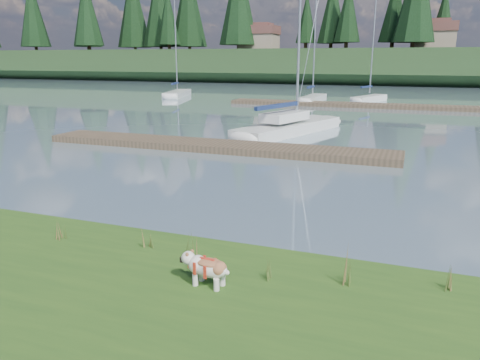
% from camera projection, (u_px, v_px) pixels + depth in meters
% --- Properties ---
extents(ground, '(200.00, 200.00, 0.00)m').
position_uv_depth(ground, '(360.00, 107.00, 38.33)').
color(ground, '#78919F').
rests_on(ground, ground).
extents(ridge, '(200.00, 20.00, 5.00)m').
position_uv_depth(ridge, '(392.00, 67.00, 76.67)').
color(ridge, '#1D3218').
rests_on(ridge, ground).
extents(bulldog, '(0.87, 0.42, 0.51)m').
position_uv_depth(bulldog, '(207.00, 267.00, 7.48)').
color(bulldog, silver).
rests_on(bulldog, bank).
extents(sailboat_main, '(4.50, 9.18, 13.04)m').
position_uv_depth(sailboat_main, '(296.00, 124.00, 25.33)').
color(sailboat_main, silver).
rests_on(sailboat_main, ground).
extents(dock_near, '(16.00, 2.00, 0.30)m').
position_uv_depth(dock_near, '(213.00, 146.00, 20.61)').
color(dock_near, '#4C3D2C').
rests_on(dock_near, ground).
extents(dock_far, '(26.00, 2.20, 0.30)m').
position_uv_depth(dock_far, '(386.00, 106.00, 37.61)').
color(dock_far, '#4C3D2C').
rests_on(dock_far, ground).
extents(sailboat_bg_0, '(3.53, 7.92, 11.32)m').
position_uv_depth(sailboat_bg_0, '(179.00, 93.00, 49.16)').
color(sailboat_bg_0, silver).
rests_on(sailboat_bg_0, ground).
extents(sailboat_bg_1, '(1.51, 6.86, 10.31)m').
position_uv_depth(sailboat_bg_1, '(314.00, 98.00, 43.13)').
color(sailboat_bg_1, silver).
rests_on(sailboat_bg_1, ground).
extents(sailboat_bg_2, '(3.06, 5.88, 9.01)m').
position_uv_depth(sailboat_bg_2, '(372.00, 98.00, 42.98)').
color(sailboat_bg_2, silver).
rests_on(sailboat_bg_2, ground).
extents(weed_0, '(0.17, 0.14, 0.49)m').
position_uv_depth(weed_0, '(147.00, 238.00, 8.99)').
color(weed_0, '#475B23').
rests_on(weed_0, bank).
extents(weed_1, '(0.17, 0.14, 0.47)m').
position_uv_depth(weed_1, '(193.00, 247.00, 8.56)').
color(weed_1, '#475B23').
rests_on(weed_1, bank).
extents(weed_2, '(0.17, 0.14, 0.77)m').
position_uv_depth(weed_2, '(349.00, 266.00, 7.51)').
color(weed_2, '#475B23').
rests_on(weed_2, bank).
extents(weed_3, '(0.17, 0.14, 0.51)m').
position_uv_depth(weed_3, '(62.00, 229.00, 9.42)').
color(weed_3, '#475B23').
rests_on(weed_3, bank).
extents(weed_4, '(0.17, 0.14, 0.40)m').
position_uv_depth(weed_4, '(270.00, 270.00, 7.70)').
color(weed_4, '#475B23').
rests_on(weed_4, bank).
extents(weed_5, '(0.17, 0.14, 0.53)m').
position_uv_depth(weed_5, '(453.00, 277.00, 7.34)').
color(weed_5, '#475B23').
rests_on(weed_5, bank).
extents(mud_lip, '(60.00, 0.50, 0.14)m').
position_uv_depth(mud_lip, '(184.00, 249.00, 9.67)').
color(mud_lip, '#33281C').
rests_on(mud_lip, ground).
extents(conifer_0, '(5.72, 5.72, 14.15)m').
position_uv_depth(conifer_0, '(87.00, 10.00, 87.26)').
color(conifer_0, '#382619').
rests_on(conifer_0, ridge).
extents(conifer_1, '(4.40, 4.40, 11.30)m').
position_uv_depth(conifer_1, '(168.00, 17.00, 86.16)').
color(conifer_1, '#382619').
rests_on(conifer_1, ridge).
extents(conifer_3, '(4.84, 4.84, 12.25)m').
position_uv_depth(conifer_3, '(332.00, 9.00, 76.80)').
color(conifer_3, '#382619').
rests_on(conifer_3, ridge).
extents(house_0, '(6.30, 5.30, 4.65)m').
position_uv_depth(house_0, '(259.00, 37.00, 80.17)').
color(house_0, gray).
rests_on(house_0, ridge).
extents(house_1, '(6.30, 5.30, 4.65)m').
position_uv_depth(house_1, '(435.00, 35.00, 71.61)').
color(house_1, gray).
rests_on(house_1, ridge).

